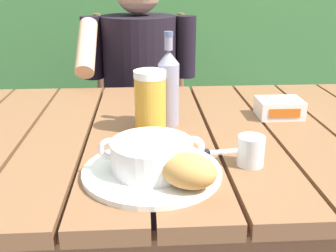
{
  "coord_description": "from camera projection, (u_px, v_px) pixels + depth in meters",
  "views": [
    {
      "loc": [
        -0.09,
        -1.02,
        1.14
      ],
      "look_at": [
        -0.04,
        -0.16,
        0.82
      ],
      "focal_mm": 43.15,
      "sensor_mm": 36.0,
      "label": 1
    }
  ],
  "objects": [
    {
      "name": "beer_bottle",
      "position": [
        169.0,
        87.0,
        1.1
      ],
      "size": [
        0.06,
        0.06,
        0.26
      ],
      "color": "gray",
      "rests_on": "dining_table"
    },
    {
      "name": "soup_bowl",
      "position": [
        152.0,
        155.0,
        0.84
      ],
      "size": [
        0.22,
        0.17,
        0.07
      ],
      "color": "white",
      "rests_on": "serving_plate"
    },
    {
      "name": "serving_plate",
      "position": [
        152.0,
        171.0,
        0.85
      ],
      "size": [
        0.29,
        0.29,
        0.01
      ],
      "color": "white",
      "rests_on": "dining_table"
    },
    {
      "name": "dining_table",
      "position": [
        179.0,
        159.0,
        1.13
      ],
      "size": [
        1.45,
        0.9,
        0.75
      ],
      "color": "brown",
      "rests_on": "ground_plane"
    },
    {
      "name": "beer_glass",
      "position": [
        150.0,
        101.0,
        1.06
      ],
      "size": [
        0.08,
        0.08,
        0.16
      ],
      "color": "gold",
      "rests_on": "dining_table"
    },
    {
      "name": "person_eating",
      "position": [
        139.0,
        83.0,
        1.75
      ],
      "size": [
        0.48,
        0.47,
        1.19
      ],
      "color": "black",
      "rests_on": "ground_plane"
    },
    {
      "name": "bread_roll",
      "position": [
        189.0,
        171.0,
        0.77
      ],
      "size": [
        0.14,
        0.12,
        0.07
      ],
      "color": "#C38A45",
      "rests_on": "serving_plate"
    },
    {
      "name": "water_glass_small",
      "position": [
        251.0,
        151.0,
        0.88
      ],
      "size": [
        0.06,
        0.06,
        0.07
      ],
      "color": "silver",
      "rests_on": "dining_table"
    },
    {
      "name": "butter_tub",
      "position": [
        279.0,
        108.0,
        1.19
      ],
      "size": [
        0.13,
        0.1,
        0.05
      ],
      "color": "white",
      "rests_on": "dining_table"
    },
    {
      "name": "chair_near_diner",
      "position": [
        141.0,
        118.0,
        2.02
      ],
      "size": [
        0.45,
        0.43,
        0.96
      ],
      "color": "brown",
      "rests_on": "ground_plane"
    },
    {
      "name": "table_knife",
      "position": [
        208.0,
        153.0,
        0.94
      ],
      "size": [
        0.17,
        0.04,
        0.01
      ],
      "color": "silver",
      "rests_on": "dining_table"
    }
  ]
}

